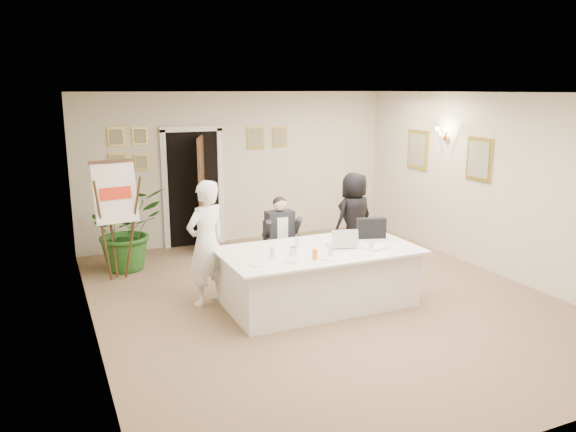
% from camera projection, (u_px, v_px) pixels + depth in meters
% --- Properties ---
extents(floor, '(7.00, 7.00, 0.00)m').
position_uv_depth(floor, '(323.00, 299.00, 7.78)').
color(floor, brown).
rests_on(floor, ground).
extents(ceiling, '(6.00, 7.00, 0.02)m').
position_uv_depth(ceiling, '(326.00, 93.00, 7.16)').
color(ceiling, white).
rests_on(ceiling, wall_back).
extents(wall_back, '(6.00, 0.10, 2.80)m').
position_uv_depth(wall_back, '(239.00, 167.00, 10.59)').
color(wall_back, beige).
rests_on(wall_back, floor).
extents(wall_front, '(6.00, 0.10, 2.80)m').
position_uv_depth(wall_front, '(534.00, 280.00, 4.35)').
color(wall_front, beige).
rests_on(wall_front, floor).
extents(wall_left, '(0.10, 7.00, 2.80)m').
position_uv_depth(wall_left, '(87.00, 221.00, 6.28)').
color(wall_left, beige).
rests_on(wall_left, floor).
extents(wall_right, '(0.10, 7.00, 2.80)m').
position_uv_depth(wall_right, '(497.00, 185.00, 8.66)').
color(wall_right, beige).
rests_on(wall_right, floor).
extents(doorway, '(1.14, 0.86, 2.20)m').
position_uv_depth(doorway, '(196.00, 191.00, 10.16)').
color(doorway, black).
rests_on(doorway, floor).
extents(pictures_back_wall, '(3.40, 0.06, 0.80)m').
position_uv_depth(pictures_back_wall, '(197.00, 145.00, 10.14)').
color(pictures_back_wall, gold).
rests_on(pictures_back_wall, wall_back).
extents(pictures_right_wall, '(0.06, 2.20, 0.80)m').
position_uv_depth(pictures_right_wall, '(446.00, 154.00, 9.64)').
color(pictures_right_wall, gold).
rests_on(pictures_right_wall, wall_right).
extents(wall_sconce, '(0.20, 0.30, 0.24)m').
position_uv_depth(wall_sconce, '(444.00, 134.00, 9.53)').
color(wall_sconce, '#B97A3B').
rests_on(wall_sconce, wall_right).
extents(conference_table, '(2.61, 1.39, 0.78)m').
position_uv_depth(conference_table, '(319.00, 276.00, 7.51)').
color(conference_table, silver).
rests_on(conference_table, floor).
extents(seated_man, '(0.66, 0.69, 1.31)m').
position_uv_depth(seated_man, '(281.00, 239.00, 8.37)').
color(seated_man, black).
rests_on(seated_man, floor).
extents(flip_chart, '(0.65, 0.44, 1.80)m').
position_uv_depth(flip_chart, '(116.00, 227.00, 8.37)').
color(flip_chart, '#382212').
rests_on(flip_chart, floor).
extents(standing_man, '(0.73, 0.63, 1.69)m').
position_uv_depth(standing_man, '(206.00, 243.00, 7.44)').
color(standing_man, white).
rests_on(standing_man, floor).
extents(standing_woman, '(0.83, 0.63, 1.52)m').
position_uv_depth(standing_woman, '(354.00, 218.00, 9.26)').
color(standing_woman, black).
rests_on(standing_woman, floor).
extents(potted_palm, '(1.52, 1.44, 1.31)m').
position_uv_depth(potted_palm, '(126.00, 229.00, 8.96)').
color(potted_palm, '#23581D').
rests_on(potted_palm, floor).
extents(laptop, '(0.44, 0.45, 0.28)m').
position_uv_depth(laptop, '(340.00, 236.00, 7.52)').
color(laptop, '#B7BABC').
rests_on(laptop, conference_table).
extents(laptop_bag, '(0.43, 0.24, 0.29)m').
position_uv_depth(laptop_bag, '(371.00, 228.00, 7.94)').
color(laptop_bag, black).
rests_on(laptop_bag, conference_table).
extents(paper_stack, '(0.36, 0.30, 0.03)m').
position_uv_depth(paper_stack, '(375.00, 247.00, 7.45)').
color(paper_stack, white).
rests_on(paper_stack, conference_table).
extents(plate_left, '(0.24, 0.24, 0.01)m').
position_uv_depth(plate_left, '(258.00, 265.00, 6.75)').
color(plate_left, white).
rests_on(plate_left, conference_table).
extents(plate_mid, '(0.22, 0.22, 0.01)m').
position_uv_depth(plate_mid, '(293.00, 261.00, 6.89)').
color(plate_mid, white).
rests_on(plate_mid, conference_table).
extents(plate_near, '(0.28, 0.28, 0.01)m').
position_uv_depth(plate_near, '(328.00, 258.00, 7.00)').
color(plate_near, white).
rests_on(plate_near, conference_table).
extents(glass_a, '(0.08, 0.08, 0.14)m').
position_uv_depth(glass_a, '(273.00, 252.00, 7.03)').
color(glass_a, silver).
rests_on(glass_a, conference_table).
extents(glass_b, '(0.07, 0.07, 0.14)m').
position_uv_depth(glass_b, '(331.00, 251.00, 7.07)').
color(glass_b, silver).
rests_on(glass_b, conference_table).
extents(glass_c, '(0.07, 0.07, 0.14)m').
position_uv_depth(glass_c, '(371.00, 246.00, 7.34)').
color(glass_c, silver).
rests_on(glass_c, conference_table).
extents(glass_d, '(0.06, 0.06, 0.14)m').
position_uv_depth(glass_d, '(297.00, 243.00, 7.46)').
color(glass_d, silver).
rests_on(glass_d, conference_table).
extents(oj_glass, '(0.08, 0.08, 0.13)m').
position_uv_depth(oj_glass, '(315.00, 254.00, 6.96)').
color(oj_glass, orange).
rests_on(oj_glass, conference_table).
extents(steel_jug, '(0.11, 0.11, 0.11)m').
position_uv_depth(steel_jug, '(293.00, 251.00, 7.14)').
color(steel_jug, silver).
rests_on(steel_jug, conference_table).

